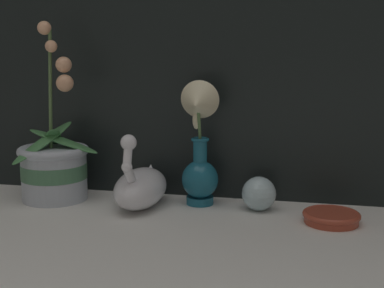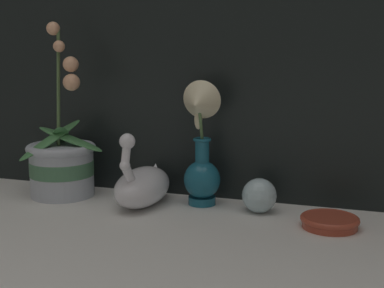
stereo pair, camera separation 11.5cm
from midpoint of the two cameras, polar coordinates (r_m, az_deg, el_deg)
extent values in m
plane|color=silver|center=(1.09, -5.08, -8.69)|extent=(2.80, 2.80, 0.00)
cylinder|color=#B2BCCC|center=(1.31, -16.95, -3.03)|extent=(0.15, 0.15, 0.13)
cylinder|color=#477A56|center=(1.31, -16.96, -2.77)|extent=(0.15, 0.15, 0.04)
torus|color=#B2BCCC|center=(1.30, -17.07, -0.69)|extent=(0.17, 0.17, 0.02)
cylinder|color=#4C6B3D|center=(1.28, -17.41, 5.65)|extent=(0.01, 0.03, 0.27)
ellipsoid|color=#427F47|center=(1.28, -16.11, 0.26)|extent=(0.17, 0.05, 0.06)
ellipsoid|color=#427F47|center=(1.32, -17.19, 0.49)|extent=(0.11, 0.14, 0.07)
ellipsoid|color=#427F47|center=(1.28, -18.13, 0.15)|extent=(0.12, 0.16, 0.09)
sphere|color=#E5A87F|center=(1.29, -18.03, 11.70)|extent=(0.03, 0.03, 0.03)
sphere|color=#E5A87F|center=(1.27, -17.38, 9.92)|extent=(0.03, 0.03, 0.03)
sphere|color=#E5A87F|center=(1.26, -16.13, 8.13)|extent=(0.04, 0.04, 0.04)
sphere|color=#E5A87F|center=(1.26, -16.01, 6.25)|extent=(0.04, 0.04, 0.04)
ellipsoid|color=white|center=(1.21, -8.24, -4.72)|extent=(0.11, 0.20, 0.09)
cone|color=white|center=(1.28, -7.08, -3.33)|extent=(0.05, 0.07, 0.06)
cylinder|color=white|center=(1.14, -9.57, -3.38)|extent=(0.02, 0.05, 0.06)
sphere|color=white|center=(1.11, -9.93, -2.47)|extent=(0.02, 0.02, 0.02)
cylinder|color=white|center=(1.12, -9.83, -1.17)|extent=(0.02, 0.03, 0.05)
sphere|color=white|center=(1.12, -9.73, 0.13)|extent=(0.03, 0.03, 0.03)
cylinder|color=#195B75|center=(1.23, -1.84, -6.03)|extent=(0.06, 0.06, 0.02)
ellipsoid|color=#195B75|center=(1.22, -1.86, -3.83)|extent=(0.08, 0.08, 0.09)
cylinder|color=#195B75|center=(1.20, -1.87, -0.77)|extent=(0.03, 0.03, 0.05)
torus|color=#195B75|center=(1.20, -1.88, 0.47)|extent=(0.04, 0.04, 0.01)
cylinder|color=#567A47|center=(1.18, -2.02, 2.06)|extent=(0.01, 0.03, 0.07)
cone|color=beige|center=(1.16, -2.26, 4.44)|extent=(0.09, 0.07, 0.09)
ellipsoid|color=beige|center=(1.19, -2.30, 2.61)|extent=(0.02, 0.02, 0.04)
sphere|color=silver|center=(1.18, 4.37, -5.34)|extent=(0.08, 0.08, 0.08)
cylinder|color=#A8422D|center=(1.12, 11.80, -7.75)|extent=(0.11, 0.11, 0.02)
torus|color=#A8422D|center=(1.12, 11.81, -7.44)|extent=(0.12, 0.12, 0.01)
camera|label=1|loc=(0.06, -92.86, -0.51)|focal=50.00mm
camera|label=2|loc=(0.06, 87.14, 0.51)|focal=50.00mm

